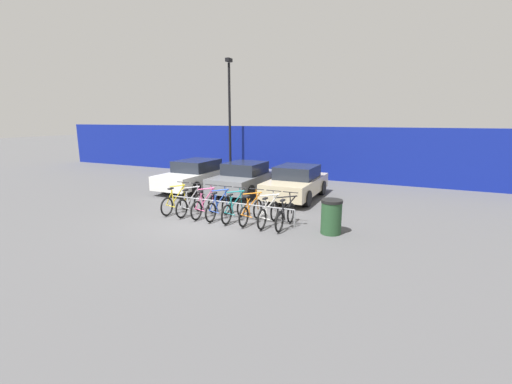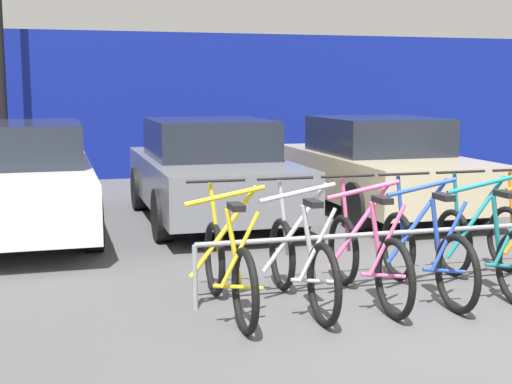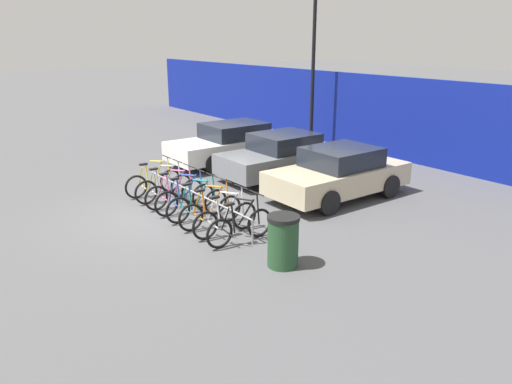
{
  "view_description": "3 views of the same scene",
  "coord_description": "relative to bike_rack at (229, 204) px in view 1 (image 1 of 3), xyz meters",
  "views": [
    {
      "loc": [
        6.06,
        -9.21,
        3.35
      ],
      "look_at": [
        1.16,
        1.35,
        0.85
      ],
      "focal_mm": 24.0,
      "sensor_mm": 36.0,
      "label": 1
    },
    {
      "loc": [
        -3.0,
        -5.0,
        1.86
      ],
      "look_at": [
        -0.87,
        2.46,
        0.7
      ],
      "focal_mm": 50.0,
      "sensor_mm": 36.0,
      "label": 2
    },
    {
      "loc": [
        10.77,
        -5.19,
        4.29
      ],
      "look_at": [
        1.93,
        1.42,
        0.82
      ],
      "focal_mm": 35.0,
      "sensor_mm": 36.0,
      "label": 3
    }
  ],
  "objects": [
    {
      "name": "bicycle_yellow",
      "position": [
        -2.11,
        -0.15,
        -0.12
      ],
      "size": [
        0.68,
        1.71,
        1.05
      ],
      "rotation": [
        0.0,
        0.0,
        -0.04
      ],
      "color": "black",
      "rests_on": "ground"
    },
    {
      "name": "bicycle_black",
      "position": [
        2.11,
        -0.15,
        -0.12
      ],
      "size": [
        0.68,
        1.71,
        1.05
      ],
      "rotation": [
        0.0,
        0.0,
        -0.05
      ],
      "color": "black",
      "rests_on": "ground"
    },
    {
      "name": "bicycle_orange",
      "position": [
        0.91,
        -0.15,
        -0.12
      ],
      "size": [
        0.68,
        1.71,
        1.05
      ],
      "rotation": [
        0.0,
        0.0,
        0.03
      ],
      "color": "black",
      "rests_on": "ground"
    },
    {
      "name": "car_grey",
      "position": [
        -1.37,
        3.9,
        0.19
      ],
      "size": [
        1.91,
        4.02,
        1.4
      ],
      "color": "slate",
      "rests_on": "ground"
    },
    {
      "name": "hoarding_wall",
      "position": [
        -0.45,
        8.82,
        0.96
      ],
      "size": [
        36.0,
        0.16,
        2.92
      ],
      "primitive_type": "cube",
      "color": "navy",
      "rests_on": "ground"
    },
    {
      "name": "car_white",
      "position": [
        -3.91,
        3.74,
        0.19
      ],
      "size": [
        1.91,
        4.51,
        1.4
      ],
      "color": "silver",
      "rests_on": "ground"
    },
    {
      "name": "bicycle_teal",
      "position": [
        0.29,
        -0.15,
        -0.12
      ],
      "size": [
        0.68,
        1.71,
        1.05
      ],
      "rotation": [
        0.0,
        0.0,
        0.01
      ],
      "color": "black",
      "rests_on": "ground"
    },
    {
      "name": "bicycle_pink",
      "position": [
        -0.87,
        -0.15,
        -0.12
      ],
      "size": [
        0.68,
        1.71,
        1.05
      ],
      "rotation": [
        0.0,
        0.0,
        0.0
      ],
      "color": "black",
      "rests_on": "ground"
    },
    {
      "name": "bicycle_blue",
      "position": [
        -0.3,
        -0.15,
        -0.12
      ],
      "size": [
        0.68,
        1.71,
        1.05
      ],
      "rotation": [
        0.0,
        0.0,
        -0.0
      ],
      "color": "black",
      "rests_on": "ground"
    },
    {
      "name": "bike_rack",
      "position": [
        0.0,
        0.0,
        0.0
      ],
      "size": [
        4.76,
        0.04,
        0.57
      ],
      "color": "gray",
      "rests_on": "ground"
    },
    {
      "name": "ground_plane",
      "position": [
        -0.45,
        -0.68,
        -0.5
      ],
      "size": [
        120.0,
        120.0,
        0.0
      ],
      "primitive_type": "plane",
      "color": "#4C4C4F"
    },
    {
      "name": "bicycle_silver",
      "position": [
        -1.47,
        -0.15,
        -0.12
      ],
      "size": [
        0.68,
        1.71,
        1.05
      ],
      "rotation": [
        0.0,
        0.0,
        0.05
      ],
      "color": "black",
      "rests_on": "ground"
    },
    {
      "name": "lamp_post",
      "position": [
        -4.29,
        7.83,
        3.19
      ],
      "size": [
        0.24,
        0.44,
        6.66
      ],
      "color": "black",
      "rests_on": "ground"
    },
    {
      "name": "trash_bin",
      "position": [
        3.54,
        -0.14,
        0.02
      ],
      "size": [
        0.63,
        0.63,
        1.03
      ],
      "color": "#234728",
      "rests_on": "ground"
    },
    {
      "name": "car_beige",
      "position": [
        1.14,
        3.83,
        0.19
      ],
      "size": [
        1.91,
        4.05,
        1.4
      ],
      "color": "#C1B28E",
      "rests_on": "ground"
    },
    {
      "name": "bicycle_white",
      "position": [
        1.53,
        -0.15,
        -0.12
      ],
      "size": [
        0.68,
        1.71,
        1.05
      ],
      "rotation": [
        0.0,
        0.0,
        0.02
      ],
      "color": "black",
      "rests_on": "ground"
    }
  ]
}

